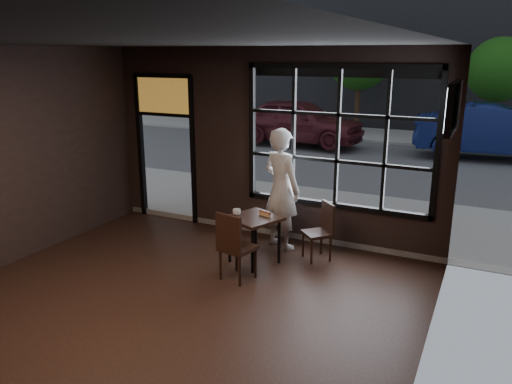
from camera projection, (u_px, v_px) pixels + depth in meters
The scene contains 17 objects.
floor at pixel (143, 330), 5.79m from camera, with size 6.00×7.00×0.02m, color black.
ceiling at pixel (123, 41), 4.93m from camera, with size 6.00×7.00×0.02m, color black.
wall_right at pixel (423, 241), 4.10m from camera, with size 0.04×7.00×3.20m, color black.
window_frame at pixel (338, 138), 7.83m from camera, with size 3.06×0.12×2.28m, color black.
stained_transom at pixel (164, 95), 9.07m from camera, with size 1.20×0.06×0.70m, color orange.
street_asphalt at pixel (428, 113), 26.59m from camera, with size 60.00×41.00×0.04m, color #545456.
cafe_table at pixel (254, 240), 7.54m from camera, with size 0.68×0.68×0.74m, color black.
chair_near at pixel (238, 245), 6.96m from camera, with size 0.43×0.43×1.00m, color black.
chair_window at pixel (317, 232), 7.65m from camera, with size 0.39×0.39×0.90m, color black.
man at pixel (281, 189), 8.00m from camera, with size 0.72×0.47×1.97m, color silver.
hotdog at pixel (265, 214), 7.49m from camera, with size 0.20×0.08×0.06m, color tan, non-canonical shape.
cup at pixel (237, 212), 7.49m from camera, with size 0.12×0.12×0.10m, color silver.
tv at pixel (454, 107), 6.07m from camera, with size 0.12×1.06×0.62m, color black.
navy_car at pixel (497, 131), 14.72m from camera, with size 1.64×4.70×1.55m, color #0F1849.
maroon_car at pixel (299, 121), 16.97m from camera, with size 1.78×4.43×1.51m, color #511A21.
tree_left at pixel (360, 58), 18.76m from camera, with size 2.41×2.41×4.12m.
tree_right at pixel (500, 70), 16.53m from camera, with size 2.12×2.12×3.61m.
Camera 1 is at (3.44, -4.05, 3.09)m, focal length 35.00 mm.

